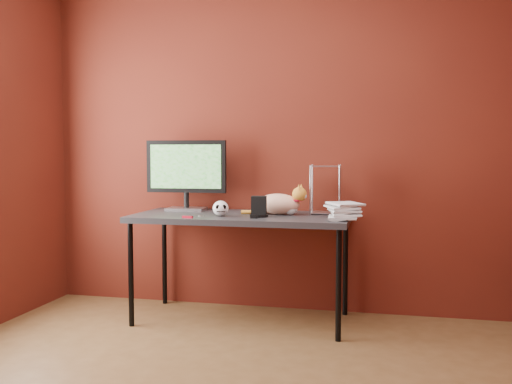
% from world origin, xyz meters
% --- Properties ---
extents(room, '(3.52, 3.52, 2.61)m').
position_xyz_m(room, '(0.00, 0.00, 1.45)').
color(room, '#53381C').
rests_on(room, ground).
extents(desk, '(1.50, 0.70, 0.75)m').
position_xyz_m(desk, '(-0.15, 1.37, 0.70)').
color(desk, black).
rests_on(desk, ground).
extents(monitor, '(0.60, 0.21, 0.52)m').
position_xyz_m(monitor, '(-0.62, 1.55, 1.04)').
color(monitor, '#B6B6BB').
rests_on(monitor, desk).
extents(cat, '(0.47, 0.22, 0.22)m').
position_xyz_m(cat, '(0.10, 1.43, 0.83)').
color(cat, '#D2612C').
rests_on(cat, desk).
extents(skull_mug, '(0.11, 0.11, 0.10)m').
position_xyz_m(skull_mug, '(-0.26, 1.23, 0.80)').
color(skull_mug, white).
rests_on(skull_mug, desk).
extents(speaker, '(0.12, 0.12, 0.14)m').
position_xyz_m(speaker, '(-0.00, 1.26, 0.81)').
color(speaker, black).
rests_on(speaker, desk).
extents(book_stack, '(0.27, 0.30, 1.22)m').
position_xyz_m(book_stack, '(0.48, 1.24, 1.36)').
color(book_stack, beige).
rests_on(book_stack, desk).
extents(wire_rack, '(0.21, 0.17, 0.34)m').
position_xyz_m(wire_rack, '(0.41, 1.54, 0.92)').
color(wire_rack, '#B6B6BB').
rests_on(wire_rack, desk).
extents(pocket_knife, '(0.08, 0.03, 0.01)m').
position_xyz_m(pocket_knife, '(-0.44, 1.08, 0.76)').
color(pocket_knife, '#AA0D1F').
rests_on(pocket_knife, desk).
extents(black_gadget, '(0.05, 0.03, 0.02)m').
position_xyz_m(black_gadget, '(-0.01, 1.17, 0.76)').
color(black_gadget, black).
rests_on(black_gadget, desk).
extents(washer, '(0.04, 0.04, 0.00)m').
position_xyz_m(washer, '(-0.39, 1.21, 0.75)').
color(washer, '#B6B6BB').
rests_on(washer, desk).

